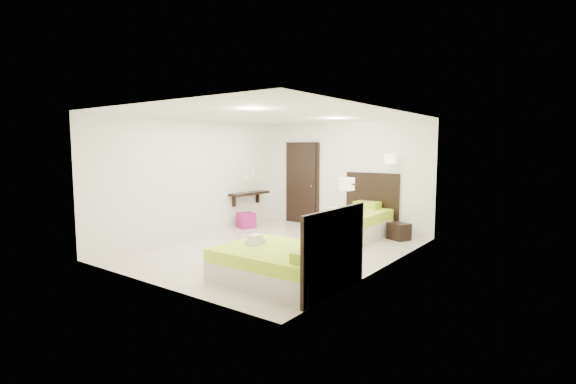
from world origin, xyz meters
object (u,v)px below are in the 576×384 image
Objects in this scene: nightstand at (399,231)px; ottoman at (246,220)px; bed_single at (352,224)px; bed_double at (286,263)px.

ottoman reaches higher than nightstand.
bed_single reaches higher than nightstand.
ottoman is (-3.56, -0.94, 0.01)m from nightstand.
bed_double reaches higher than nightstand.
nightstand is 1.09× the size of ottoman.
nightstand is at bearing 14.79° from ottoman.
bed_single is 1.02m from nightstand.
bed_double is 3.75m from nightstand.
bed_single reaches higher than ottoman.
bed_single is 6.00× the size of ottoman.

